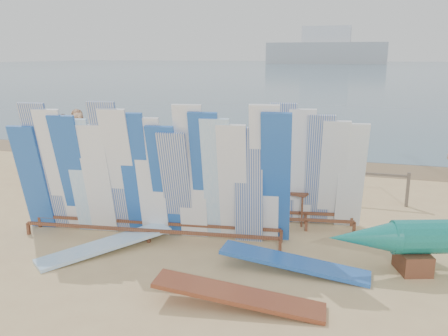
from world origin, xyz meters
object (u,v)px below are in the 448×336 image
(beachgoer_7, at_px, (315,156))
(beach_chair_right, at_px, (221,172))
(flat_board_b, at_px, (106,251))
(beachgoer_2, at_px, (130,143))
(side_surfboard_rack, at_px, (307,173))
(vendor_table, at_px, (291,204))
(beachgoer_3, at_px, (200,147))
(beachgoer_extra_1, at_px, (65,134))
(flat_board_d, at_px, (294,271))
(main_surfboard_rack, at_px, (151,179))
(beach_chair_left, at_px, (243,176))
(beachgoer_5, at_px, (271,140))
(beachgoer_0, at_px, (45,148))
(beachgoer_11, at_px, (78,131))
(flat_board_c, at_px, (238,306))
(beachgoer_1, at_px, (77,140))
(stroller, at_px, (229,169))
(beachgoer_4, at_px, (150,151))

(beachgoer_7, bearing_deg, beach_chair_right, -19.40)
(flat_board_b, bearing_deg, beachgoer_2, 151.77)
(side_surfboard_rack, xyz_separation_m, vendor_table, (-0.40, 0.34, -0.86))
(beachgoer_7, bearing_deg, beachgoer_3, -31.00)
(beachgoer_extra_1, bearing_deg, flat_board_b, 40.28)
(flat_board_d, bearing_deg, main_surfboard_rack, 78.18)
(beach_chair_left, relative_size, beach_chair_right, 1.18)
(beachgoer_5, bearing_deg, beachgoer_0, 60.97)
(side_surfboard_rack, bearing_deg, main_surfboard_rack, -161.32)
(beach_chair_left, distance_m, beach_chair_right, 0.89)
(beachgoer_11, xyz_separation_m, beachgoer_2, (3.01, -1.40, -0.06))
(flat_board_c, height_order, beachgoer_1, beachgoer_1)
(beachgoer_0, xyz_separation_m, beachgoer_3, (5.07, 1.21, 0.09))
(beachgoer_7, bearing_deg, beachgoer_11, -40.21)
(flat_board_c, xyz_separation_m, flat_board_d, (0.64, 1.49, 0.00))
(flat_board_b, relative_size, beachgoer_3, 1.53)
(side_surfboard_rack, height_order, beachgoer_1, side_surfboard_rack)
(beachgoer_5, bearing_deg, stroller, 113.67)
(beachgoer_1, xyz_separation_m, beachgoer_0, (-0.49, -1.12, -0.08))
(beachgoer_0, bearing_deg, beachgoer_3, 33.00)
(flat_board_c, xyz_separation_m, beachgoer_1, (-8.04, 7.80, 0.87))
(flat_board_c, bearing_deg, beachgoer_3, 19.27)
(beachgoer_1, relative_size, beachgoer_5, 1.01)
(side_surfboard_rack, bearing_deg, beachgoer_7, 84.46)
(beach_chair_right, height_order, beachgoer_7, beachgoer_7)
(main_surfboard_rack, xyz_separation_m, beachgoer_4, (-2.37, 4.89, -0.51))
(main_surfboard_rack, relative_size, beachgoer_5, 3.43)
(beach_chair_left, distance_m, beachgoer_5, 3.08)
(flat_board_b, bearing_deg, beachgoer_3, 130.85)
(vendor_table, height_order, beachgoer_5, beachgoer_5)
(flat_board_c, relative_size, flat_board_d, 1.00)
(side_surfboard_rack, distance_m, vendor_table, 1.00)
(stroller, distance_m, beachgoer_1, 5.96)
(main_surfboard_rack, xyz_separation_m, beachgoer_extra_1, (-7.07, 7.08, -0.54))
(vendor_table, distance_m, stroller, 3.57)
(main_surfboard_rack, distance_m, stroller, 4.75)
(side_surfboard_rack, relative_size, vendor_table, 2.27)
(flat_board_d, distance_m, beachgoer_11, 12.78)
(flat_board_c, relative_size, beach_chair_right, 3.42)
(beachgoer_7, distance_m, beachgoer_3, 3.74)
(main_surfboard_rack, bearing_deg, beachgoer_1, 127.21)
(beachgoer_5, bearing_deg, beachgoer_11, 38.58)
(main_surfboard_rack, relative_size, beachgoer_2, 3.61)
(flat_board_d, height_order, beachgoer_11, beachgoer_11)
(beachgoer_5, bearing_deg, flat_board_b, 115.64)
(beachgoer_5, xyz_separation_m, beachgoer_2, (-4.69, -1.72, -0.04))
(stroller, bearing_deg, flat_board_d, -37.98)
(vendor_table, height_order, beach_chair_left, vendor_table)
(side_surfboard_rack, distance_m, beachgoer_extra_1, 11.50)
(main_surfboard_rack, distance_m, beachgoer_4, 5.46)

